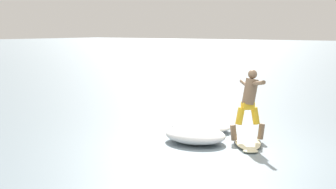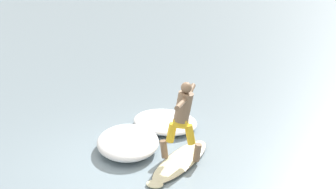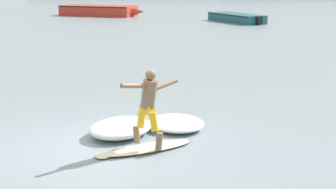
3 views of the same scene
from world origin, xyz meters
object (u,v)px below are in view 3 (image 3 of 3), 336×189
(surfboard, at_px, (146,148))
(small_boat_offshore, at_px, (236,17))
(fishing_boat_near_jetty, at_px, (100,10))
(surfer, at_px, (149,102))

(surfboard, bearing_deg, small_boat_offshore, 81.77)
(fishing_boat_near_jetty, relative_size, small_boat_offshore, 1.32)
(small_boat_offshore, bearing_deg, surfboard, -98.23)
(surfboard, distance_m, fishing_boat_near_jetty, 34.00)
(surfboard, bearing_deg, fishing_boat_near_jetty, 100.24)
(surfboard, bearing_deg, surfer, -5.36)
(surfboard, relative_size, fishing_boat_near_jetty, 0.29)
(small_boat_offshore, bearing_deg, fishing_boat_near_jetty, 153.26)
(fishing_boat_near_jetty, bearing_deg, small_boat_offshore, -26.74)
(surfer, bearing_deg, surfboard, 174.64)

